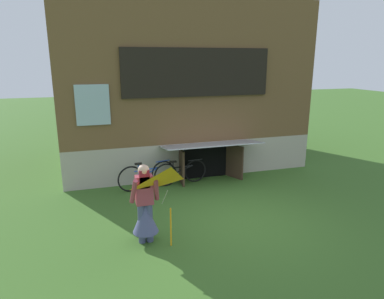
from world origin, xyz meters
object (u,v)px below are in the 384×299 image
(person, at_px, (145,210))
(bicycle_blue, at_px, (147,175))
(bicycle_black, at_px, (181,172))
(kite, at_px, (171,188))

(person, xyz_separation_m, bicycle_blue, (0.55, 2.97, -0.31))
(person, relative_size, bicycle_black, 1.00)
(bicycle_black, xyz_separation_m, bicycle_blue, (-1.01, -0.05, 0.02))
(bicycle_black, bearing_deg, person, -122.97)
(bicycle_black, bearing_deg, bicycle_blue, 177.01)
(kite, height_order, bicycle_black, kite)
(person, xyz_separation_m, bicycle_black, (1.56, 3.02, -0.33))
(person, bearing_deg, kite, -72.02)
(kite, xyz_separation_m, bicycle_blue, (0.13, 3.49, -0.93))
(person, height_order, bicycle_black, person)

